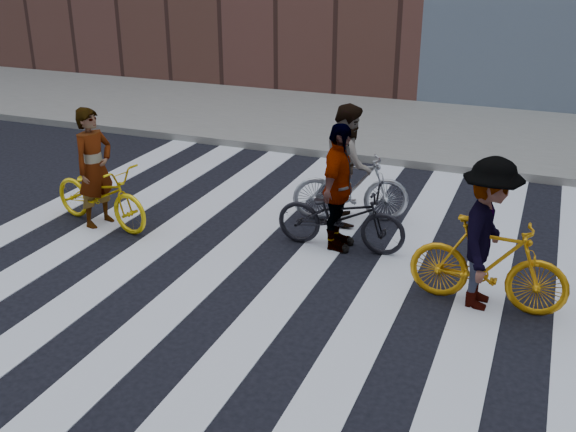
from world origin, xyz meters
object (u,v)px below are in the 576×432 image
Objects in this scene: rider_rear at (338,188)px; bike_yellow_right at (488,264)px; bike_yellow_left at (100,194)px; rider_right at (487,234)px; bike_dark_rear at (341,216)px; rider_mid at (349,164)px; bike_silver_mid at (351,188)px; rider_left at (94,168)px.

bike_yellow_right is at bearing -114.68° from rider_rear.
rider_right is (5.51, -0.36, 0.41)m from bike_yellow_left.
rider_mid reaches higher than bike_dark_rear.
rider_rear is at bearing -69.63° from bike_yellow_left.
rider_right is (2.14, -1.89, 0.37)m from bike_silver_mid.
rider_right reaches higher than bike_silver_mid.
bike_yellow_left is at bearing 88.95° from bike_yellow_right.
bike_yellow_right is (2.19, -1.89, 0.02)m from bike_silver_mid.
rider_rear reaches higher than bike_yellow_left.
bike_dark_rear is 0.41m from rider_rear.
bike_yellow_left is 1.05× the size of bike_silver_mid.
rider_left reaches higher than bike_silver_mid.
rider_right is (5.56, -0.36, 0.01)m from rider_left.
bike_silver_mid is 0.99× the size of rider_rear.
bike_silver_mid is at bearing 51.25° from rider_right.
bike_yellow_left is 5.57m from bike_yellow_right.
rider_right is at bearing -81.88° from rider_left.
rider_right reaches higher than rider_mid.
bike_silver_mid is at bearing -108.56° from rider_mid.
bike_dark_rear is at bearing 68.62° from rider_right.
bike_yellow_right is at bearing -81.88° from bike_yellow_left.
rider_right is at bearing -81.91° from bike_yellow_left.
bike_yellow_left is 1.03× the size of rider_left.
bike_yellow_left is at bearing 88.92° from rider_right.
rider_right reaches higher than bike_yellow_right.
rider_mid is 1.02m from rider_rear.
bike_dark_rear is at bearing 69.15° from bike_yellow_right.
rider_rear is (3.48, 0.52, 0.40)m from bike_yellow_left.
rider_right is at bearing -115.19° from rider_rear.
rider_right is 1.02× the size of rider_rear.
rider_rear is (3.53, 0.52, -0.01)m from rider_left.
bike_silver_mid reaches higher than bike_dark_rear.
bike_yellow_right is (5.56, -0.36, 0.06)m from bike_yellow_left.
rider_rear reaches higher than bike_yellow_right.
bike_yellow_right is 2.95m from rider_mid.
rider_rear is at bearing -69.75° from rider_left.
rider_mid is (-0.21, 1.01, 0.42)m from bike_dark_rear.
bike_silver_mid is 0.97× the size of bike_yellow_right.
bike_silver_mid is 2.89m from bike_yellow_right.
bike_yellow_left is at bearing 96.18° from rider_mid.
rider_rear is (0.11, -1.01, 0.36)m from bike_silver_mid.
bike_yellow_right is at bearing -81.85° from rider_left.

